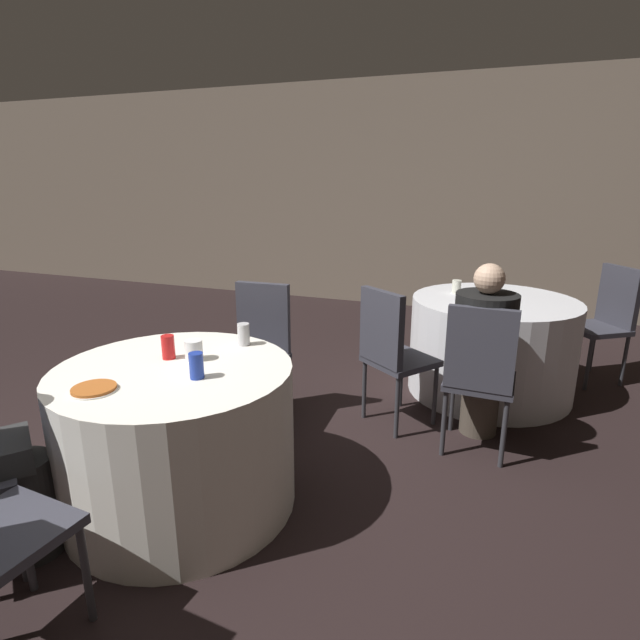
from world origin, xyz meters
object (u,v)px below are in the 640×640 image
at_px(pizza_plate_near, 94,389).
at_px(chair_far_southwest, 390,346).
at_px(chair_far_south, 480,368).
at_px(soda_can_silver, 244,334).
at_px(soda_can_red, 168,347).
at_px(chair_far_northeast, 607,314).
at_px(soda_can_blue, 196,366).
at_px(person_black_shirt, 483,353).
at_px(chair_near_north, 259,341).
at_px(table_near, 179,437).
at_px(table_far, 491,346).
at_px(bottle_far, 483,291).

bearing_deg(pizza_plate_near, chair_far_southwest, 57.89).
relative_size(chair_far_south, soda_can_silver, 7.79).
relative_size(chair_far_southwest, soda_can_red, 7.79).
height_order(chair_far_northeast, soda_can_blue, chair_far_northeast).
relative_size(pizza_plate_near, soda_can_red, 1.65).
relative_size(person_black_shirt, soda_can_blue, 9.56).
height_order(chair_near_north, soda_can_silver, chair_near_north).
height_order(soda_can_silver, soda_can_blue, same).
bearing_deg(table_near, chair_far_south, 35.58).
bearing_deg(table_far, person_black_shirt, -92.35).
bearing_deg(chair_near_north, table_near, 90.00).
xyz_separation_m(chair_far_south, soda_can_red, (-1.48, -0.89, 0.24)).
height_order(chair_far_southwest, soda_can_silver, chair_far_southwest).
height_order(table_far, soda_can_silver, soda_can_silver).
distance_m(table_near, table_far, 2.48).
distance_m(chair_far_south, soda_can_blue, 1.62).
distance_m(person_black_shirt, bottle_far, 0.66).
bearing_deg(pizza_plate_near, chair_near_north, 85.60).
distance_m(chair_far_southwest, bottle_far, 0.83).
bearing_deg(table_far, soda_can_blue, -120.72).
relative_size(person_black_shirt, soda_can_silver, 9.56).
distance_m(table_far, person_black_shirt, 0.90).
distance_m(chair_near_north, chair_far_southwest, 0.89).
bearing_deg(chair_far_southwest, bottle_far, 83.56).
relative_size(chair_far_northeast, person_black_shirt, 0.81).
relative_size(pizza_plate_near, soda_can_silver, 1.65).
relative_size(table_far, chair_near_north, 1.30).
bearing_deg(table_far, soda_can_silver, -128.39).
xyz_separation_m(table_near, pizza_plate_near, (-0.15, -0.35, 0.38)).
xyz_separation_m(pizza_plate_near, bottle_far, (1.50, 2.11, 0.10)).
xyz_separation_m(soda_can_blue, soda_can_red, (-0.28, 0.17, 0.00)).
distance_m(chair_far_south, person_black_shirt, 0.17).
bearing_deg(chair_far_south, soda_can_silver, -152.78).
bearing_deg(person_black_shirt, soda_can_silver, -147.04).
relative_size(chair_far_south, pizza_plate_near, 4.72).
bearing_deg(chair_near_north, chair_far_south, 177.02).
height_order(chair_near_north, pizza_plate_near, chair_near_north).
xyz_separation_m(person_black_shirt, soda_can_silver, (-1.23, -0.73, 0.20)).
distance_m(soda_can_silver, bottle_far, 1.79).
distance_m(table_near, chair_far_southwest, 1.46).
distance_m(soda_can_blue, bottle_far, 2.17).
bearing_deg(pizza_plate_near, soda_can_red, 82.94).
xyz_separation_m(chair_far_northeast, person_black_shirt, (-0.90, -1.45, 0.04)).
relative_size(chair_far_northeast, chair_far_southwest, 1.00).
relative_size(pizza_plate_near, bottle_far, 0.90).
height_order(chair_far_southwest, person_black_shirt, person_black_shirt).
relative_size(table_far, bottle_far, 5.53).
bearing_deg(chair_far_southwest, chair_far_south, 17.08).
relative_size(chair_near_north, bottle_far, 4.25).
bearing_deg(table_far, table_near, -125.20).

